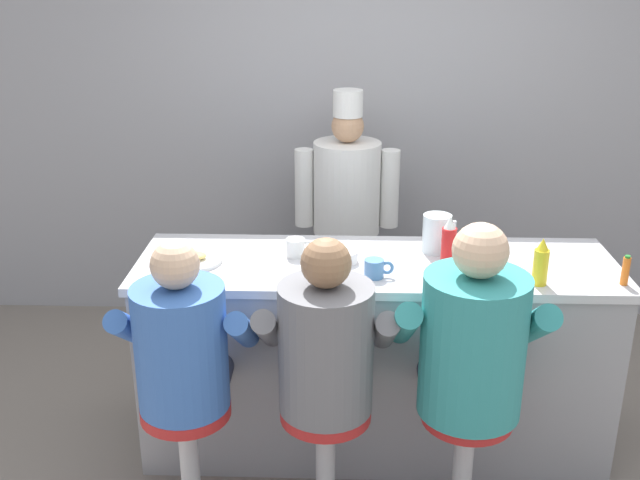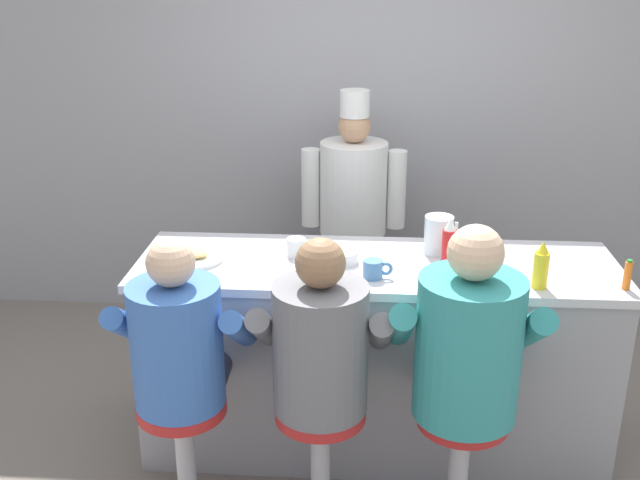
{
  "view_description": "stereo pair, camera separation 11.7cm",
  "coord_description": "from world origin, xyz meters",
  "px_view_note": "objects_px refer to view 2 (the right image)",
  "views": [
    {
      "loc": [
        -0.16,
        -2.93,
        2.35
      ],
      "look_at": [
        -0.27,
        0.31,
        1.11
      ],
      "focal_mm": 42.0,
      "sensor_mm": 36.0,
      "label": 1
    },
    {
      "loc": [
        -0.05,
        -2.92,
        2.35
      ],
      "look_at": [
        -0.27,
        0.31,
        1.11
      ],
      "focal_mm": 42.0,
      "sensor_mm": 36.0,
      "label": 2
    }
  ],
  "objects_px": {
    "breakfast_plate": "(195,258)",
    "diner_seated_grey": "(321,357)",
    "cereal_bowl": "(342,256)",
    "napkin_dispenser_chrome": "(468,272)",
    "mustard_bottle_yellow": "(541,266)",
    "water_pitcher_clear": "(439,235)",
    "cook_in_whites_near": "(353,210)",
    "diner_seated_teal": "(466,354)",
    "diner_seated_blue": "(180,354)",
    "coffee_mug_blue": "(374,269)",
    "ketchup_bottle_red": "(449,245)",
    "coffee_mug_white": "(297,247)",
    "hot_sauce_bottle_orange": "(628,275)"
  },
  "relations": [
    {
      "from": "napkin_dispenser_chrome",
      "to": "diner_seated_grey",
      "type": "xyz_separation_m",
      "value": [
        -0.62,
        -0.38,
        -0.23
      ]
    },
    {
      "from": "ketchup_bottle_red",
      "to": "diner_seated_teal",
      "type": "bearing_deg",
      "value": -86.68
    },
    {
      "from": "breakfast_plate",
      "to": "diner_seated_grey",
      "type": "height_order",
      "value": "diner_seated_grey"
    },
    {
      "from": "cereal_bowl",
      "to": "diner_seated_teal",
      "type": "relative_size",
      "value": 0.11
    },
    {
      "from": "breakfast_plate",
      "to": "napkin_dispenser_chrome",
      "type": "distance_m",
      "value": 1.28
    },
    {
      "from": "diner_seated_blue",
      "to": "cook_in_whites_near",
      "type": "xyz_separation_m",
      "value": [
        0.67,
        1.68,
        0.08
      ]
    },
    {
      "from": "breakfast_plate",
      "to": "diner_seated_blue",
      "type": "relative_size",
      "value": 0.2
    },
    {
      "from": "hot_sauce_bottle_orange",
      "to": "water_pitcher_clear",
      "type": "relative_size",
      "value": 0.73
    },
    {
      "from": "napkin_dispenser_chrome",
      "to": "diner_seated_blue",
      "type": "xyz_separation_m",
      "value": [
        -1.21,
        -0.38,
        -0.24
      ]
    },
    {
      "from": "mustard_bottle_yellow",
      "to": "breakfast_plate",
      "type": "bearing_deg",
      "value": 172.76
    },
    {
      "from": "diner_seated_blue",
      "to": "coffee_mug_blue",
      "type": "bearing_deg",
      "value": 27.67
    },
    {
      "from": "water_pitcher_clear",
      "to": "coffee_mug_white",
      "type": "xyz_separation_m",
      "value": [
        -0.68,
        -0.08,
        -0.05
      ]
    },
    {
      "from": "breakfast_plate",
      "to": "cook_in_whites_near",
      "type": "distance_m",
      "value": 1.33
    },
    {
      "from": "mustard_bottle_yellow",
      "to": "hot_sauce_bottle_orange",
      "type": "height_order",
      "value": "mustard_bottle_yellow"
    },
    {
      "from": "diner_seated_blue",
      "to": "cook_in_whites_near",
      "type": "height_order",
      "value": "cook_in_whites_near"
    },
    {
      "from": "coffee_mug_white",
      "to": "cook_in_whites_near",
      "type": "relative_size",
      "value": 0.08
    },
    {
      "from": "cook_in_whites_near",
      "to": "hot_sauce_bottle_orange",
      "type": "bearing_deg",
      "value": -46.96
    },
    {
      "from": "ketchup_bottle_red",
      "to": "napkin_dispenser_chrome",
      "type": "bearing_deg",
      "value": -68.77
    },
    {
      "from": "diner_seated_blue",
      "to": "hot_sauce_bottle_orange",
      "type": "bearing_deg",
      "value": 11.15
    },
    {
      "from": "mustard_bottle_yellow",
      "to": "water_pitcher_clear",
      "type": "bearing_deg",
      "value": 137.31
    },
    {
      "from": "breakfast_plate",
      "to": "diner_seated_teal",
      "type": "height_order",
      "value": "diner_seated_teal"
    },
    {
      "from": "mustard_bottle_yellow",
      "to": "cereal_bowl",
      "type": "xyz_separation_m",
      "value": [
        -0.87,
        0.23,
        -0.07
      ]
    },
    {
      "from": "cereal_bowl",
      "to": "napkin_dispenser_chrome",
      "type": "xyz_separation_m",
      "value": [
        0.56,
        -0.22,
        0.03
      ]
    },
    {
      "from": "diner_seated_blue",
      "to": "diner_seated_grey",
      "type": "distance_m",
      "value": 0.59
    },
    {
      "from": "diner_seated_blue",
      "to": "water_pitcher_clear",
      "type": "bearing_deg",
      "value": 33.83
    },
    {
      "from": "mustard_bottle_yellow",
      "to": "cereal_bowl",
      "type": "height_order",
      "value": "mustard_bottle_yellow"
    },
    {
      "from": "cereal_bowl",
      "to": "diner_seated_grey",
      "type": "height_order",
      "value": "diner_seated_grey"
    },
    {
      "from": "hot_sauce_bottle_orange",
      "to": "diner_seated_blue",
      "type": "relative_size",
      "value": 0.1
    },
    {
      "from": "coffee_mug_blue",
      "to": "diner_seated_teal",
      "type": "height_order",
      "value": "diner_seated_teal"
    },
    {
      "from": "mustard_bottle_yellow",
      "to": "coffee_mug_blue",
      "type": "bearing_deg",
      "value": 175.73
    },
    {
      "from": "cook_in_whites_near",
      "to": "diner_seated_teal",
      "type": "bearing_deg",
      "value": -73.34
    },
    {
      "from": "water_pitcher_clear",
      "to": "diner_seated_teal",
      "type": "relative_size",
      "value": 0.13
    },
    {
      "from": "water_pitcher_clear",
      "to": "diner_seated_blue",
      "type": "xyz_separation_m",
      "value": [
        -1.11,
        -0.74,
        -0.28
      ]
    },
    {
      "from": "ketchup_bottle_red",
      "to": "water_pitcher_clear",
      "type": "bearing_deg",
      "value": 100.15
    },
    {
      "from": "napkin_dispenser_chrome",
      "to": "diner_seated_grey",
      "type": "relative_size",
      "value": 0.09
    },
    {
      "from": "coffee_mug_blue",
      "to": "cook_in_whites_near",
      "type": "height_order",
      "value": "cook_in_whites_near"
    },
    {
      "from": "cereal_bowl",
      "to": "diner_seated_grey",
      "type": "distance_m",
      "value": 0.63
    },
    {
      "from": "hot_sauce_bottle_orange",
      "to": "diner_seated_grey",
      "type": "bearing_deg",
      "value": -164.1
    },
    {
      "from": "coffee_mug_white",
      "to": "breakfast_plate",
      "type": "bearing_deg",
      "value": -168.94
    },
    {
      "from": "cereal_bowl",
      "to": "cook_in_whites_near",
      "type": "distance_m",
      "value": 1.09
    },
    {
      "from": "ketchup_bottle_red",
      "to": "cook_in_whites_near",
      "type": "relative_size",
      "value": 0.15
    },
    {
      "from": "coffee_mug_white",
      "to": "napkin_dispenser_chrome",
      "type": "bearing_deg",
      "value": -19.66
    },
    {
      "from": "hot_sauce_bottle_orange",
      "to": "diner_seated_blue",
      "type": "bearing_deg",
      "value": -168.85
    },
    {
      "from": "ketchup_bottle_red",
      "to": "mustard_bottle_yellow",
      "type": "distance_m",
      "value": 0.42
    },
    {
      "from": "mustard_bottle_yellow",
      "to": "cook_in_whites_near",
      "type": "distance_m",
      "value": 1.57
    },
    {
      "from": "coffee_mug_blue",
      "to": "water_pitcher_clear",
      "type": "bearing_deg",
      "value": 46.23
    },
    {
      "from": "ketchup_bottle_red",
      "to": "cereal_bowl",
      "type": "height_order",
      "value": "ketchup_bottle_red"
    },
    {
      "from": "napkin_dispenser_chrome",
      "to": "diner_seated_teal",
      "type": "height_order",
      "value": "diner_seated_teal"
    },
    {
      "from": "ketchup_bottle_red",
      "to": "mustard_bottle_yellow",
      "type": "height_order",
      "value": "ketchup_bottle_red"
    },
    {
      "from": "coffee_mug_white",
      "to": "diner_seated_teal",
      "type": "relative_size",
      "value": 0.1
    }
  ]
}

